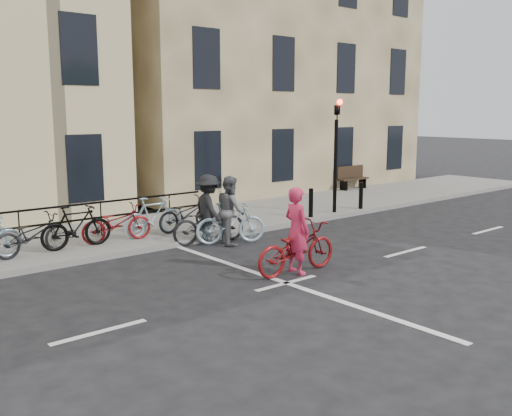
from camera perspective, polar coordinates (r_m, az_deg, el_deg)
ground at (r=11.58m, az=3.05°, el=-7.53°), size 120.00×120.00×0.00m
building_east at (r=26.94m, az=-1.87°, el=15.50°), size 14.00×10.00×12.00m
traffic_light at (r=18.56m, az=8.02°, el=6.60°), size 0.18×0.30×3.90m
bollard_east at (r=17.82m, az=5.51°, el=0.53°), size 0.14×0.14×0.90m
bollard_west at (r=19.59m, az=10.45°, el=1.24°), size 0.14×0.14×0.90m
bench at (r=24.53m, az=9.57°, el=3.12°), size 1.60×0.41×0.97m
parked_bikes at (r=14.06m, az=-21.53°, el=-2.40°), size 10.40×1.23×1.05m
cyclist_pink at (r=12.14m, az=4.07°, el=-3.57°), size 2.11×0.80×1.86m
cyclist_grey at (r=14.77m, az=-2.56°, el=-0.87°), size 1.90×1.20×1.78m
cyclist_dark at (r=14.89m, az=-4.75°, el=-0.84°), size 2.12×1.26×1.81m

